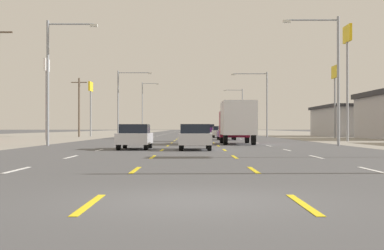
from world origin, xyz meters
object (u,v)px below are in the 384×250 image
(sedan_center_turn_nearest, at_px, (192,137))
(box_truck_inner_right_mid, at_px, (234,120))
(streetlight_left_row_1, at_px, (119,98))
(streetlight_left_row_2, at_px, (141,105))
(pole_sign_left_row_2, at_px, (88,94))
(streetlight_right_row_1, at_px, (260,98))
(hatchback_center_turn_farthest, at_px, (189,130))
(streetlight_left_row_0, at_px, (50,73))
(sedan_inner_left_near, at_px, (132,136))
(pole_sign_right_row_1, at_px, (344,53))
(sedan_inner_right_farther, at_px, (217,132))
(streetlight_right_row_0, at_px, (329,71))
(streetlight_right_row_2, at_px, (238,108))
(sedan_inner_right_midfar, at_px, (223,133))
(pole_sign_left_row_1, at_px, (44,80))
(pole_sign_right_row_2, at_px, (332,81))
(hatchback_far_left_far, at_px, (130,132))
(suv_inner_right_distant_a, at_px, (207,129))

(sedan_center_turn_nearest, relative_size, box_truck_inner_right_mid, 0.63)
(streetlight_left_row_1, height_order, streetlight_left_row_2, streetlight_left_row_2)
(pole_sign_left_row_2, relative_size, streetlight_left_row_2, 0.75)
(streetlight_left_row_2, bearing_deg, streetlight_right_row_1, -62.75)
(hatchback_center_turn_farthest, bearing_deg, streetlight_left_row_0, -97.25)
(sedan_center_turn_nearest, relative_size, sedan_inner_left_near, 1.00)
(box_truck_inner_right_mid, distance_m, pole_sign_right_row_1, 15.24)
(sedan_center_turn_nearest, relative_size, sedan_inner_right_farther, 1.00)
(streetlight_right_row_0, bearing_deg, streetlight_right_row_2, 89.99)
(sedan_inner_right_midfar, relative_size, sedan_inner_right_farther, 1.00)
(sedan_inner_right_midfar, distance_m, pole_sign_left_row_1, 19.50)
(pole_sign_right_row_1, xyz_separation_m, pole_sign_right_row_2, (3.40, 18.07, -1.12))
(streetlight_right_row_0, height_order, streetlight_left_row_2, streetlight_left_row_2)
(sedan_inner_left_near, height_order, pole_sign_left_row_2, pole_sign_left_row_2)
(sedan_inner_left_near, xyz_separation_m, box_truck_inner_right_mid, (6.79, 10.36, 1.08))
(pole_sign_right_row_2, relative_size, streetlight_right_row_1, 1.01)
(sedan_center_turn_nearest, height_order, streetlight_right_row_0, streetlight_right_row_0)
(pole_sign_left_row_1, relative_size, pole_sign_right_row_2, 0.95)
(sedan_inner_right_farther, bearing_deg, streetlight_left_row_1, 159.95)
(sedan_inner_right_midfar, height_order, streetlight_left_row_0, streetlight_left_row_0)
(streetlight_right_row_1, bearing_deg, sedan_inner_right_farther, -142.15)
(pole_sign_right_row_2, relative_size, streetlight_right_row_0, 0.99)
(pole_sign_left_row_1, xyz_separation_m, streetlight_left_row_0, (5.47, -19.56, -1.12))
(box_truck_inner_right_mid, relative_size, streetlight_left_row_1, 0.80)
(pole_sign_left_row_1, xyz_separation_m, streetlight_right_row_0, (24.99, -19.56, -0.93))
(hatchback_center_turn_farthest, xyz_separation_m, streetlight_left_row_0, (-9.66, -75.85, 4.28))
(hatchback_far_left_far, distance_m, pole_sign_left_row_2, 19.18)
(streetlight_left_row_1, distance_m, streetlight_right_row_1, 19.17)
(suv_inner_right_distant_a, relative_size, pole_sign_left_row_2, 0.62)
(streetlight_right_row_1, bearing_deg, sedan_center_turn_nearest, -101.88)
(sedan_inner_left_near, bearing_deg, pole_sign_right_row_2, 60.43)
(sedan_inner_right_midfar, relative_size, pole_sign_right_row_2, 0.50)
(streetlight_right_row_0, height_order, streetlight_right_row_2, streetlight_right_row_2)
(pole_sign_left_row_2, distance_m, pole_sign_right_row_1, 41.25)
(streetlight_left_row_0, bearing_deg, pole_sign_left_row_1, 105.62)
(sedan_center_turn_nearest, relative_size, pole_sign_right_row_1, 0.42)
(pole_sign_left_row_2, xyz_separation_m, streetlight_left_row_0, (4.87, -41.97, -1.06))
(pole_sign_right_row_2, xyz_separation_m, streetlight_left_row_0, (-27.43, -30.67, -1.95))
(hatchback_far_left_far, height_order, streetlight_left_row_1, streetlight_left_row_1)
(sedan_inner_right_midfar, distance_m, hatchback_far_left_far, 12.08)
(sedan_inner_right_farther, xyz_separation_m, suv_inner_right_distant_a, (0.17, 45.75, 0.27))
(sedan_inner_left_near, height_order, streetlight_right_row_2, streetlight_right_row_2)
(sedan_inner_left_near, relative_size, pole_sign_left_row_1, 0.53)
(sedan_inner_left_near, distance_m, pole_sign_left_row_2, 49.97)
(pole_sign_right_row_2, height_order, streetlight_left_row_0, pole_sign_right_row_2)
(pole_sign_left_row_1, relative_size, streetlight_left_row_2, 0.81)
(sedan_inner_left_near, height_order, streetlight_left_row_0, streetlight_left_row_0)
(box_truck_inner_right_mid, bearing_deg, streetlight_right_row_0, -31.85)
(hatchback_center_turn_farthest, distance_m, pole_sign_left_row_2, 37.25)
(sedan_inner_left_near, relative_size, streetlight_left_row_0, 0.51)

